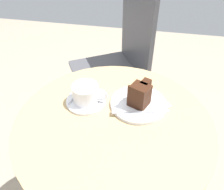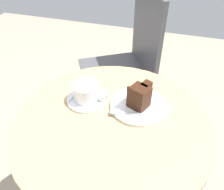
{
  "view_description": "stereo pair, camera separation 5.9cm",
  "coord_description": "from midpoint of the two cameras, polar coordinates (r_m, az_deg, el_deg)",
  "views": [
    {
      "loc": [
        0.1,
        -0.54,
        1.27
      ],
      "look_at": [
        -0.02,
        0.09,
        0.73
      ],
      "focal_mm": 38.0,
      "sensor_mm": 36.0,
      "label": 1
    },
    {
      "loc": [
        0.15,
        -0.52,
        1.27
      ],
      "look_at": [
        -0.02,
        0.09,
        0.73
      ],
      "focal_mm": 38.0,
      "sensor_mm": 36.0,
      "label": 2
    }
  ],
  "objects": [
    {
      "name": "cake_slice",
      "position": [
        0.82,
        8.8,
        -0.39
      ],
      "size": [
        0.08,
        0.1,
        0.09
      ],
      "rotation": [
        0.0,
        0.0,
        1.15
      ],
      "color": "#422619",
      "rests_on": "cake_plate"
    },
    {
      "name": "cafe_chair",
      "position": [
        1.37,
        5.53,
        8.66
      ],
      "size": [
        0.52,
        0.52,
        0.93
      ],
      "rotation": [
        0.0,
        0.0,
        5.24
      ],
      "color": "#4C4C51",
      "rests_on": "ground"
    },
    {
      "name": "cafe_table",
      "position": [
        0.89,
        1.74,
        -11.8
      ],
      "size": [
        0.67,
        0.67,
        0.69
      ],
      "color": "tan",
      "rests_on": "ground"
    },
    {
      "name": "cake_plate",
      "position": [
        0.85,
        8.31,
        -2.53
      ],
      "size": [
        0.2,
        0.2,
        0.01
      ],
      "color": "white",
      "rests_on": "cafe_table"
    },
    {
      "name": "saucer",
      "position": [
        0.87,
        -4.25,
        -1.11
      ],
      "size": [
        0.14,
        0.14,
        0.01
      ],
      "color": "white",
      "rests_on": "cafe_table"
    },
    {
      "name": "teaspoon",
      "position": [
        0.9,
        -5.97,
        0.99
      ],
      "size": [
        0.03,
        0.11,
        0.0
      ],
      "rotation": [
        0.0,
        0.0,
        1.37
      ],
      "color": "#B7B7BC",
      "rests_on": "saucer"
    },
    {
      "name": "fork",
      "position": [
        0.81,
        5.73,
        -4.34
      ],
      "size": [
        0.15,
        0.04,
        0.0
      ],
      "rotation": [
        0.0,
        0.0,
        3.31
      ],
      "color": "#B7B7BC",
      "rests_on": "cake_plate"
    },
    {
      "name": "napkin",
      "position": [
        0.86,
        9.58,
        -2.5
      ],
      "size": [
        0.21,
        0.2,
        0.0
      ],
      "rotation": [
        0.0,
        0.0,
        0.6
      ],
      "color": "silver",
      "rests_on": "cafe_table"
    },
    {
      "name": "coffee_cup",
      "position": [
        0.85,
        -4.15,
        0.85
      ],
      "size": [
        0.13,
        0.09,
        0.06
      ],
      "color": "white",
      "rests_on": "saucer"
    }
  ]
}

